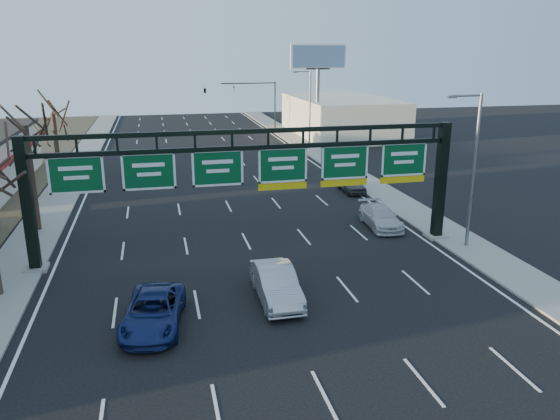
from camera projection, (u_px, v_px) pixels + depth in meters
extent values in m
plane|color=black|center=(284.00, 315.00, 24.18)|extent=(160.00, 160.00, 0.00)
cube|color=gray|center=(52.00, 209.00, 40.09)|extent=(3.00, 120.00, 0.12)
cube|color=gray|center=(377.00, 189.00, 45.62)|extent=(3.00, 120.00, 0.12)
cube|color=white|center=(225.00, 199.00, 42.87)|extent=(21.60, 120.00, 0.01)
cube|color=black|center=(28.00, 205.00, 28.11)|extent=(0.55, 0.55, 7.20)
cube|color=gray|center=(36.00, 268.00, 29.11)|extent=(1.20, 1.20, 0.20)
cube|color=black|center=(440.00, 182.00, 33.16)|extent=(0.55, 0.55, 7.20)
cube|color=gray|center=(436.00, 236.00, 34.15)|extent=(1.20, 1.20, 0.20)
cube|color=black|center=(250.00, 131.00, 29.66)|extent=(23.40, 0.25, 0.25)
cube|color=black|center=(250.00, 148.00, 29.92)|extent=(23.40, 0.25, 0.25)
cube|color=#054923|center=(76.00, 175.00, 28.24)|extent=(2.80, 0.10, 2.00)
cube|color=#054923|center=(149.00, 171.00, 29.03)|extent=(2.80, 0.10, 2.00)
cube|color=#054923|center=(218.00, 168.00, 29.82)|extent=(2.80, 0.10, 2.00)
cube|color=#054923|center=(283.00, 165.00, 30.61)|extent=(2.80, 0.10, 2.00)
cube|color=yellow|center=(283.00, 186.00, 30.95)|extent=(2.80, 0.10, 0.40)
cube|color=#054923|center=(345.00, 162.00, 31.40)|extent=(2.80, 0.10, 2.00)
cube|color=yellow|center=(344.00, 183.00, 31.75)|extent=(2.80, 0.10, 0.40)
cube|color=#054923|center=(404.00, 159.00, 32.19)|extent=(2.80, 0.10, 2.00)
cube|color=yellow|center=(402.00, 179.00, 32.54)|extent=(2.80, 0.10, 0.40)
cube|color=maroon|center=(21.00, 150.00, 46.89)|extent=(1.20, 18.00, 0.40)
cube|color=beige|center=(341.00, 116.00, 74.51)|extent=(12.00, 20.00, 5.00)
cylinder|color=#32261C|center=(32.00, 178.00, 34.44)|extent=(0.36, 0.36, 6.84)
cylinder|color=#32261C|center=(57.00, 153.00, 43.83)|extent=(0.36, 0.36, 6.46)
cylinder|color=slate|center=(474.00, 171.00, 31.20)|extent=(0.20, 0.20, 9.00)
cylinder|color=slate|center=(467.00, 93.00, 29.76)|extent=(1.80, 0.12, 0.12)
cube|color=slate|center=(452.00, 95.00, 29.58)|extent=(0.50, 0.22, 0.15)
cylinder|color=slate|center=(310.00, 110.00, 62.97)|extent=(0.20, 0.20, 9.00)
cylinder|color=slate|center=(303.00, 70.00, 61.53)|extent=(1.80, 0.12, 0.12)
cube|color=slate|center=(295.00, 71.00, 61.35)|extent=(0.50, 0.22, 0.15)
cylinder|color=slate|center=(317.00, 106.00, 68.19)|extent=(0.50, 0.50, 9.00)
cube|color=slate|center=(318.00, 69.00, 66.91)|extent=(3.00, 0.30, 0.20)
cube|color=white|center=(318.00, 56.00, 66.49)|extent=(7.00, 0.30, 3.00)
cube|color=#4B6E96|center=(319.00, 56.00, 66.30)|extent=(6.60, 0.05, 2.60)
cylinder|color=black|center=(275.00, 107.00, 77.13)|extent=(0.18, 0.18, 7.00)
cylinder|color=black|center=(248.00, 83.00, 75.37)|extent=(7.60, 0.14, 0.14)
imported|color=black|center=(234.00, 89.00, 75.17)|extent=(0.20, 0.20, 1.00)
imported|color=black|center=(205.00, 90.00, 74.30)|extent=(0.54, 0.54, 1.62)
imported|color=navy|center=(153.00, 311.00, 23.03)|extent=(3.09, 5.37, 1.41)
imported|color=#A6A7AB|center=(276.00, 284.00, 25.45)|extent=(1.71, 4.90, 1.61)
imported|color=silver|center=(380.00, 217.00, 36.08)|extent=(2.16, 4.81, 1.37)
imported|color=#3C3E41|center=(351.00, 184.00, 45.00)|extent=(1.69, 4.01, 1.35)
imported|color=#B0AFB4|center=(145.00, 167.00, 50.94)|extent=(2.25, 4.85, 1.54)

